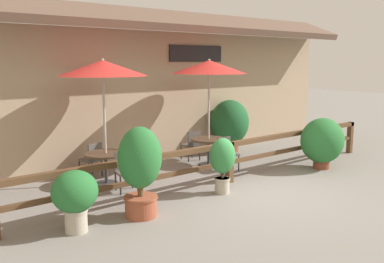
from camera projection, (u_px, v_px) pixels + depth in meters
name	position (u px, v px, depth m)	size (l,w,h in m)	color
ground_plane	(264.00, 193.00, 9.14)	(60.00, 60.00, 0.00)	gray
building_facade	(154.00, 84.00, 11.92)	(14.28, 1.49, 4.23)	tan
patio_railing	(230.00, 153.00, 9.83)	(10.40, 0.14, 0.95)	brown
patio_umbrella_near	(103.00, 68.00, 9.38)	(1.98, 1.98, 2.85)	#B7B2A8
dining_table_near	(106.00, 159.00, 9.72)	(0.96, 0.96, 0.73)	#4C3826
chair_near_streetside	(125.00, 169.00, 9.22)	(0.51, 0.51, 0.85)	#514C47
chair_near_wallside	(92.00, 158.00, 10.31)	(0.50, 0.50, 0.85)	#514C47
patio_umbrella_middle	(209.00, 67.00, 11.18)	(1.98, 1.98, 2.85)	#B7B2A8
dining_table_middle	(209.00, 144.00, 11.52)	(0.96, 0.96, 0.73)	#4C3826
chair_middle_streetside	(227.00, 152.00, 10.98)	(0.46, 0.46, 0.85)	#514C47
chair_middle_wallside	(192.00, 144.00, 12.07)	(0.46, 0.46, 0.85)	#514C47
potted_plant_broad_leaf	(322.00, 141.00, 11.10)	(1.19, 1.07, 1.33)	brown
potted_plant_corner_fern	(140.00, 166.00, 7.60)	(0.81, 0.72, 1.65)	#9E4C33
potted_plant_tall_tropical	(222.00, 160.00, 9.01)	(0.57, 0.51, 1.19)	#B7AD99
potted_plant_small_flowering	(75.00, 195.00, 6.96)	(0.77, 0.69, 1.04)	#B7AD99
potted_plant_entrance_palm	(230.00, 124.00, 13.23)	(1.26, 1.13, 1.61)	brown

